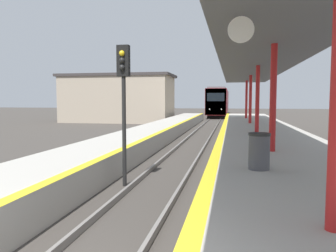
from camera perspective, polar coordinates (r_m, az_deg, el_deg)
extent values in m
cube|color=black|center=(55.75, 8.85, 2.10)|extent=(2.42, 20.99, 0.55)
cube|color=maroon|center=(55.71, 8.88, 4.24)|extent=(2.85, 23.32, 3.61)
cube|color=yellow|center=(44.13, 8.30, 4.19)|extent=(2.79, 0.16, 3.54)
cube|color=black|center=(44.08, 8.30, 5.01)|extent=(2.28, 0.06, 1.08)
cube|color=#59595E|center=(55.73, 8.90, 6.22)|extent=(2.42, 22.16, 0.24)
sphere|color=white|center=(44.14, 7.26, 2.91)|extent=(0.18, 0.18, 0.18)
sphere|color=white|center=(44.06, 9.30, 2.89)|extent=(0.18, 0.18, 0.18)
cylinder|color=black|center=(9.81, -7.65, -1.01)|extent=(0.12, 0.12, 3.27)
cube|color=black|center=(9.83, -7.78, 11.18)|extent=(0.36, 0.20, 0.90)
sphere|color=yellow|center=(9.73, -8.05, 12.45)|extent=(0.16, 0.16, 0.16)
sphere|color=black|center=(9.70, -8.03, 11.27)|extent=(0.16, 0.16, 0.16)
sphere|color=black|center=(9.68, -8.02, 10.08)|extent=(0.16, 0.16, 0.16)
cylinder|color=red|center=(11.47, 17.83, 4.64)|extent=(0.22, 0.22, 3.57)
cylinder|color=red|center=(18.29, 15.31, 4.57)|extent=(0.22, 0.22, 3.57)
cylinder|color=red|center=(25.12, 14.15, 4.54)|extent=(0.22, 0.22, 3.57)
cylinder|color=red|center=(31.96, 13.49, 4.52)|extent=(0.22, 0.22, 3.57)
cube|color=#515156|center=(18.39, 15.43, 10.45)|extent=(3.93, 34.24, 0.20)
cylinder|color=white|center=(7.44, 12.58, 16.06)|extent=(0.56, 0.04, 0.56)
cylinder|color=#4C4C51|center=(8.42, 15.58, -4.46)|extent=(0.52, 0.52, 0.85)
cylinder|color=#262626|center=(8.37, 15.65, -1.40)|extent=(0.54, 0.54, 0.06)
cube|color=tan|center=(39.20, -8.69, 4.54)|extent=(12.52, 5.84, 5.25)
cube|color=#383333|center=(39.30, -8.73, 8.59)|extent=(13.14, 6.13, 0.30)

